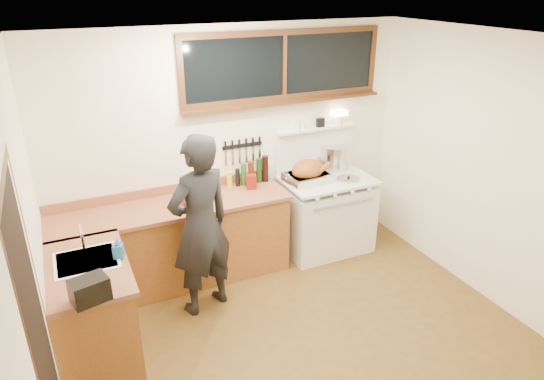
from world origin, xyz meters
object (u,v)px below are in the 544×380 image
cutting_board (191,201)px  roast_turkey (308,173)px  vintage_stove (325,212)px  man (200,226)px

cutting_board → roast_turkey: (1.38, 0.08, 0.05)m
cutting_board → roast_turkey: roast_turkey is taller
vintage_stove → man: man is taller
man → roast_turkey: bearing=20.2°
vintage_stove → roast_turkey: size_ratio=3.01×
roast_turkey → man: bearing=-159.8°
roast_turkey → cutting_board: bearing=-176.9°
man → cutting_board: size_ratio=4.15×
vintage_stove → roast_turkey: vintage_stove is taller
man → roast_turkey: (1.42, 0.52, 0.11)m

